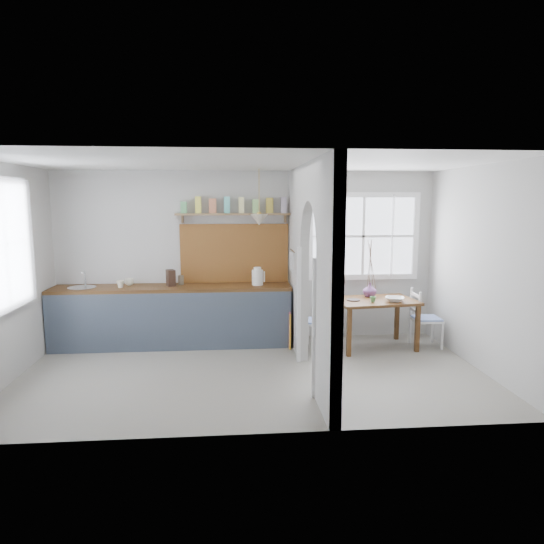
{
  "coord_description": "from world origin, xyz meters",
  "views": [
    {
      "loc": [
        -0.26,
        -5.84,
        2.16
      ],
      "look_at": [
        0.29,
        0.58,
        1.2
      ],
      "focal_mm": 32.0,
      "sensor_mm": 36.0,
      "label": 1
    }
  ],
  "objects": [
    {
      "name": "utensil_rail",
      "position": [
        0.61,
        0.9,
        1.45
      ],
      "size": [
        0.02,
        0.5,
        0.02
      ],
      "primitive_type": "cylinder",
      "rotation": [
        1.57,
        0.0,
        0.0
      ],
      "color": "silver",
      "rests_on": "partition"
    },
    {
      "name": "jar",
      "position": [
        -1.02,
        1.43,
        0.97
      ],
      "size": [
        0.11,
        0.11,
        0.14
      ],
      "primitive_type": "cylinder",
      "rotation": [
        0.0,
        0.0,
        0.34
      ],
      "color": "#7B715C",
      "rests_on": "counter"
    },
    {
      "name": "kitchen_window",
      "position": [
        -2.87,
        0.0,
        1.65
      ],
      "size": [
        0.1,
        1.16,
        1.5
      ],
      "primitive_type": null,
      "color": "white",
      "rests_on": "walls"
    },
    {
      "name": "dining_table",
      "position": [
        1.83,
        0.94,
        0.36
      ],
      "size": [
        1.24,
        0.9,
        0.72
      ],
      "primitive_type": null,
      "rotation": [
        0.0,
        0.0,
        0.12
      ],
      "color": "#492F0F",
      "rests_on": "floor"
    },
    {
      "name": "chair_left",
      "position": [
        0.97,
        0.96,
        0.41
      ],
      "size": [
        0.49,
        0.49,
        0.82
      ],
      "primitive_type": null,
      "rotation": [
        0.0,
        0.0,
        -1.96
      ],
      "color": "white",
      "rests_on": "floor"
    },
    {
      "name": "shelf",
      "position": [
        -0.2,
        1.49,
        2.01
      ],
      "size": [
        1.75,
        0.2,
        0.21
      ],
      "color": "#967D56",
      "rests_on": "walls"
    },
    {
      "name": "table_cup",
      "position": [
        1.75,
        0.77,
        0.76
      ],
      "size": [
        0.1,
        0.1,
        0.08
      ],
      "primitive_type": "imported",
      "rotation": [
        0.0,
        0.0,
        -0.16
      ],
      "color": "#5FA860",
      "rests_on": "dining_table"
    },
    {
      "name": "knife_block",
      "position": [
        -1.15,
        1.33,
        1.02
      ],
      "size": [
        0.16,
        0.18,
        0.24
      ],
      "primitive_type": "cube",
      "rotation": [
        0.0,
        0.0,
        0.39
      ],
      "color": "#40271E",
      "rests_on": "counter"
    },
    {
      "name": "pendant_lamp",
      "position": [
        0.15,
        1.15,
        1.88
      ],
      "size": [
        0.26,
        0.26,
        0.16
      ],
      "primitive_type": "cone",
      "color": "silver",
      "rests_on": "ceiling"
    },
    {
      "name": "backsplash",
      "position": [
        -0.2,
        1.58,
        1.35
      ],
      "size": [
        1.65,
        0.03,
        0.9
      ],
      "primitive_type": "cube",
      "color": "brown",
      "rests_on": "walls"
    },
    {
      "name": "floor",
      "position": [
        0.0,
        0.0,
        0.0
      ],
      "size": [
        5.8,
        3.2,
        0.01
      ],
      "primitive_type": "cube",
      "color": "gray",
      "rests_on": "ground"
    },
    {
      "name": "mug_b",
      "position": [
        -1.78,
        1.43,
        0.95
      ],
      "size": [
        0.17,
        0.17,
        0.1
      ],
      "primitive_type": "imported",
      "rotation": [
        0.0,
        0.0,
        -0.4
      ],
      "color": "white",
      "rests_on": "counter"
    },
    {
      "name": "bowl",
      "position": [
        2.07,
        0.78,
        0.75
      ],
      "size": [
        0.35,
        0.35,
        0.07
      ],
      "primitive_type": "imported",
      "rotation": [
        0.0,
        0.0,
        -0.35
      ],
      "color": "white",
      "rests_on": "dining_table"
    },
    {
      "name": "towel_orange",
      "position": [
        0.58,
        0.93,
        0.25
      ],
      "size": [
        0.02,
        0.03,
        0.56
      ],
      "primitive_type": "cube",
      "color": "gold",
      "rests_on": "counter"
    },
    {
      "name": "vase",
      "position": [
        1.81,
        1.16,
        0.83
      ],
      "size": [
        0.24,
        0.24,
        0.21
      ],
      "primitive_type": "imported",
      "rotation": [
        0.0,
        0.0,
        -0.2
      ],
      "color": "#6E407A",
      "rests_on": "dining_table"
    },
    {
      "name": "walls",
      "position": [
        0.0,
        0.0,
        1.3
      ],
      "size": [
        5.81,
        3.21,
        2.6
      ],
      "color": "#B9B7B2",
      "rests_on": "floor"
    },
    {
      "name": "kettle",
      "position": [
        0.13,
        1.3,
        1.04
      ],
      "size": [
        0.24,
        0.2,
        0.27
      ],
      "primitive_type": null,
      "rotation": [
        0.0,
        0.0,
        -0.11
      ],
      "color": "white",
      "rests_on": "counter"
    },
    {
      "name": "nook_window",
      "position": [
        1.8,
        1.56,
        1.6
      ],
      "size": [
        1.76,
        0.1,
        1.3
      ],
      "primitive_type": null,
      "color": "white",
      "rests_on": "walls"
    },
    {
      "name": "sink",
      "position": [
        -2.43,
        1.3,
        0.89
      ],
      "size": [
        0.4,
        0.4,
        0.02
      ],
      "primitive_type": "cylinder",
      "color": "silver",
      "rests_on": "counter"
    },
    {
      "name": "partition",
      "position": [
        0.7,
        0.06,
        1.45
      ],
      "size": [
        0.12,
        3.2,
        2.6
      ],
      "color": "#B9B7B2",
      "rests_on": "floor"
    },
    {
      "name": "counter",
      "position": [
        -1.13,
        1.33,
        0.46
      ],
      "size": [
        3.5,
        0.6,
        0.9
      ],
      "color": "#492F0F",
      "rests_on": "floor"
    },
    {
      "name": "mug_a",
      "position": [
        -1.87,
        1.24,
        0.95
      ],
      "size": [
        0.13,
        0.13,
        0.1
      ],
      "primitive_type": "imported",
      "rotation": [
        0.0,
        0.0,
        -0.15
      ],
      "color": "#F0EACE",
      "rests_on": "counter"
    },
    {
      "name": "towel_magenta",
      "position": [
        0.58,
        0.97,
        0.28
      ],
      "size": [
        0.02,
        0.03,
        0.55
      ],
      "primitive_type": "cube",
      "color": "#C73C62",
      "rests_on": "counter"
    },
    {
      "name": "chair_right",
      "position": [
        2.61,
        0.92,
        0.43
      ],
      "size": [
        0.4,
        0.4,
        0.86
      ],
      "primitive_type": null,
      "rotation": [
        0.0,
        0.0,
        1.55
      ],
      "color": "white",
      "rests_on": "floor"
    },
    {
      "name": "plate",
      "position": [
        1.5,
        0.91,
        0.73
      ],
      "size": [
        0.22,
        0.22,
        0.02
      ],
      "primitive_type": "cylinder",
      "rotation": [
        0.0,
        0.0,
        -0.18
      ],
      "color": "#312726",
      "rests_on": "dining_table"
    },
    {
      "name": "ceiling",
      "position": [
        0.0,
        0.0,
        2.6
      ],
      "size": [
        5.8,
        3.2,
        0.01
      ],
      "primitive_type": "cube",
      "color": "#B9B7B2",
      "rests_on": "walls"
    }
  ]
}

